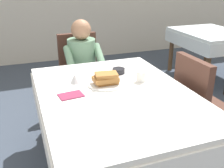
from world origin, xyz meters
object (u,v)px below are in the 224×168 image
at_px(dining_table_main, 116,103).
at_px(breakfast_stack, 106,78).
at_px(fork_left_of_plate, 83,89).
at_px(chair_diner, 80,69).
at_px(knife_right_of_plate, 129,82).
at_px(chair_right_side, 199,102).
at_px(background_table_far, 210,39).
at_px(cup_coffee, 141,76).
at_px(plate_breakfast, 106,84).
at_px(spoon_near_edge, 118,100).
at_px(bowl_butter, 119,71).
at_px(syrup_pitcher, 75,79).
at_px(diner_person, 83,62).

xyz_separation_m(dining_table_main, breakfast_stack, (-0.02, 0.15, 0.15)).
bearing_deg(fork_left_of_plate, dining_table_main, -125.13).
bearing_deg(chair_diner, breakfast_stack, 88.69).
distance_m(dining_table_main, knife_right_of_plate, 0.24).
distance_m(chair_diner, chair_right_side, 1.40).
bearing_deg(background_table_far, dining_table_main, -143.25).
bearing_deg(knife_right_of_plate, cup_coffee, -91.71).
distance_m(plate_breakfast, cup_coffee, 0.30).
bearing_deg(plate_breakfast, spoon_near_edge, -90.57).
height_order(dining_table_main, chair_diner, chair_diner).
height_order(chair_right_side, plate_breakfast, chair_right_side).
distance_m(chair_diner, bowl_butter, 0.85).
bearing_deg(plate_breakfast, breakfast_stack, -91.08).
relative_size(breakfast_stack, knife_right_of_plate, 0.98).
height_order(cup_coffee, background_table_far, cup_coffee).
xyz_separation_m(plate_breakfast, background_table_far, (2.18, 1.45, -0.13)).
relative_size(syrup_pitcher, spoon_near_edge, 0.53).
distance_m(dining_table_main, bowl_butter, 0.42).
bearing_deg(diner_person, syrup_pitcher, 71.73).
height_order(chair_diner, spoon_near_edge, chair_diner).
relative_size(chair_diner, spoon_near_edge, 6.20).
height_order(diner_person, cup_coffee, diner_person).
distance_m(bowl_butter, background_table_far, 2.35).
bearing_deg(cup_coffee, spoon_near_edge, -139.01).
bearing_deg(chair_diner, bowl_butter, 101.92).
height_order(chair_diner, bowl_butter, chair_diner).
xyz_separation_m(breakfast_stack, bowl_butter, (0.19, 0.22, -0.04)).
bearing_deg(bowl_butter, chair_right_side, -31.74).
bearing_deg(knife_right_of_plate, plate_breakfast, 85.18).
relative_size(chair_diner, bowl_butter, 8.45).
height_order(breakfast_stack, cup_coffee, breakfast_stack).
bearing_deg(bowl_butter, plate_breakfast, -131.75).
bearing_deg(chair_diner, plate_breakfast, 88.69).
distance_m(dining_table_main, background_table_far, 2.69).
height_order(dining_table_main, spoon_near_edge, spoon_near_edge).
xyz_separation_m(chair_right_side, fork_left_of_plate, (-0.99, 0.14, 0.21)).
relative_size(dining_table_main, plate_breakfast, 5.44).
bearing_deg(dining_table_main, background_table_far, 36.75).
distance_m(chair_right_side, syrup_pitcher, 1.08).
bearing_deg(diner_person, background_table_far, -164.53).
xyz_separation_m(dining_table_main, plate_breakfast, (-0.02, 0.16, 0.10)).
distance_m(dining_table_main, chair_right_side, 0.78).
xyz_separation_m(cup_coffee, bowl_butter, (-0.11, 0.24, -0.02)).
xyz_separation_m(syrup_pitcher, spoon_near_edge, (0.22, -0.41, -0.04)).
bearing_deg(spoon_near_edge, syrup_pitcher, 105.19).
height_order(bowl_butter, spoon_near_edge, bowl_butter).
height_order(diner_person, chair_right_side, diner_person).
distance_m(plate_breakfast, knife_right_of_plate, 0.19).
relative_size(plate_breakfast, fork_left_of_plate, 1.56).
xyz_separation_m(cup_coffee, syrup_pitcher, (-0.52, 0.15, -0.01)).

